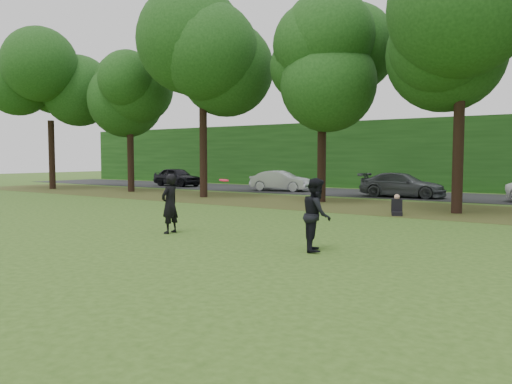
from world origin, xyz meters
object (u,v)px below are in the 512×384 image
Objects in this scene: player_left at (170,204)px; seated_person at (397,207)px; player_right at (317,215)px; frisbee at (224,180)px.

player_left is 2.16× the size of seated_person.
player_right is at bearing -105.32° from seated_person.
player_right is 3.05m from frisbee.
seated_person is (-0.87, 8.64, -0.59)m from player_right.
player_right is 4.90× the size of frisbee.
player_left is 9.53m from seated_person.
player_left is 4.88× the size of frisbee.
player_right is at bearing 84.89° from player_left.
player_left reaches higher than frisbee.
frisbee is at bearing -124.77° from seated_person.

